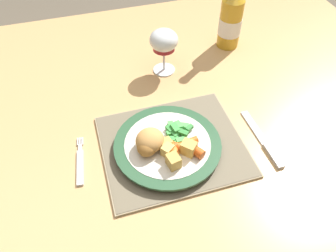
# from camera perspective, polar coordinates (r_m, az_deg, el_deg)

# --- Properties ---
(ground_plane) EXTENTS (6.00, 6.00, 0.00)m
(ground_plane) POSITION_cam_1_polar(r_m,az_deg,el_deg) (1.46, -1.06, -18.21)
(ground_plane) COLOR brown
(dining_table) EXTENTS (1.53, 1.09, 0.74)m
(dining_table) POSITION_cam_1_polar(r_m,az_deg,el_deg) (0.89, -1.64, -0.39)
(dining_table) COLOR tan
(dining_table) RESTS_ON ground
(placemat) EXTENTS (0.32, 0.28, 0.01)m
(placemat) POSITION_cam_1_polar(r_m,az_deg,el_deg) (0.76, 0.66, -3.47)
(placemat) COLOR gray
(placemat) RESTS_ON dining_table
(dinner_plate) EXTENTS (0.24, 0.24, 0.02)m
(dinner_plate) POSITION_cam_1_polar(r_m,az_deg,el_deg) (0.74, -0.08, -3.41)
(dinner_plate) COLOR silver
(dinner_plate) RESTS_ON placemat
(breaded_croquettes) EXTENTS (0.09, 0.09, 0.05)m
(breaded_croquettes) POSITION_cam_1_polar(r_m,az_deg,el_deg) (0.71, -3.32, -2.78)
(breaded_croquettes) COLOR tan
(breaded_croquettes) RESTS_ON dinner_plate
(green_beans_pile) EXTENTS (0.07, 0.08, 0.02)m
(green_beans_pile) POSITION_cam_1_polar(r_m,az_deg,el_deg) (0.75, 1.70, -0.90)
(green_beans_pile) COLOR green
(green_beans_pile) RESTS_ON dinner_plate
(glazed_carrots) EXTENTS (0.09, 0.06, 0.02)m
(glazed_carrots) POSITION_cam_1_polar(r_m,az_deg,el_deg) (0.71, 2.72, -3.74)
(glazed_carrots) COLOR orange
(glazed_carrots) RESTS_ON dinner_plate
(fork) EXTENTS (0.03, 0.13, 0.01)m
(fork) POSITION_cam_1_polar(r_m,az_deg,el_deg) (0.75, -15.04, -6.36)
(fork) COLOR silver
(fork) RESTS_ON dining_table
(table_knife) EXTENTS (0.02, 0.18, 0.01)m
(table_knife) POSITION_cam_1_polar(r_m,az_deg,el_deg) (0.80, 16.53, -2.84)
(table_knife) COLOR silver
(table_knife) RESTS_ON dining_table
(wine_glass) EXTENTS (0.08, 0.08, 0.13)m
(wine_glass) POSITION_cam_1_polar(r_m,az_deg,el_deg) (0.91, -0.74, 14.39)
(wine_glass) COLOR silver
(wine_glass) RESTS_ON dining_table
(bottle) EXTENTS (0.07, 0.07, 0.26)m
(bottle) POSITION_cam_1_polar(r_m,az_deg,el_deg) (1.04, 10.90, 17.86)
(bottle) COLOR gold
(bottle) RESTS_ON dining_table
(roast_potatoes) EXTENTS (0.08, 0.08, 0.03)m
(roast_potatoes) POSITION_cam_1_polar(r_m,az_deg,el_deg) (0.70, 1.46, -4.45)
(roast_potatoes) COLOR #DBB256
(roast_potatoes) RESTS_ON dinner_plate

